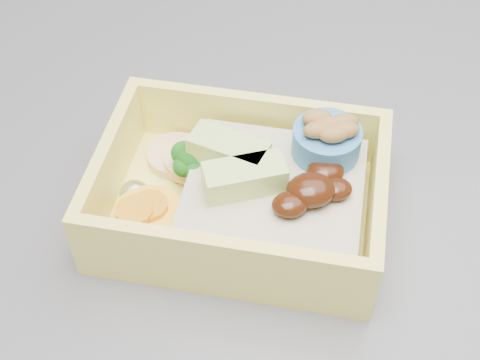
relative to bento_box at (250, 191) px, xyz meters
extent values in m
cube|color=#313135|center=(0.12, -0.08, -0.04)|extent=(1.24, 0.84, 0.04)
cube|color=#FAEE67|center=(-0.01, 0.00, -0.02)|extent=(0.23, 0.19, 0.01)
cube|color=#FAEE67|center=(0.01, 0.06, 0.01)|extent=(0.18, 0.07, 0.05)
cube|color=#FAEE67|center=(-0.03, -0.06, 0.01)|extent=(0.18, 0.07, 0.05)
cube|color=#FAEE67|center=(0.08, -0.03, 0.01)|extent=(0.05, 0.12, 0.05)
cube|color=#FAEE67|center=(-0.09, 0.03, 0.01)|extent=(0.05, 0.12, 0.05)
cube|color=gray|center=(0.02, -0.01, 0.00)|extent=(0.15, 0.14, 0.03)
ellipsoid|color=black|center=(0.04, -0.02, 0.02)|extent=(0.04, 0.04, 0.02)
ellipsoid|color=black|center=(0.05, -0.01, 0.02)|extent=(0.03, 0.03, 0.01)
ellipsoid|color=black|center=(0.02, -0.03, 0.02)|extent=(0.03, 0.03, 0.01)
ellipsoid|color=black|center=(0.05, -0.02, 0.02)|extent=(0.03, 0.02, 0.01)
cube|color=#BEDF75|center=(0.00, -0.01, 0.02)|extent=(0.06, 0.03, 0.02)
cube|color=#BEDF75|center=(-0.01, 0.02, 0.02)|extent=(0.06, 0.05, 0.02)
cylinder|color=#6DA156|center=(-0.04, 0.03, -0.01)|extent=(0.01, 0.01, 0.02)
sphere|color=#186316|center=(-0.04, 0.03, 0.01)|extent=(0.02, 0.02, 0.02)
sphere|color=#186316|center=(-0.03, 0.03, 0.01)|extent=(0.02, 0.02, 0.02)
sphere|color=#186316|center=(-0.04, 0.03, 0.01)|extent=(0.02, 0.02, 0.02)
sphere|color=#186316|center=(-0.04, 0.02, 0.01)|extent=(0.01, 0.01, 0.01)
sphere|color=#186316|center=(-0.04, 0.02, 0.01)|extent=(0.01, 0.01, 0.01)
sphere|color=#186316|center=(-0.03, 0.04, 0.01)|extent=(0.01, 0.01, 0.01)
cylinder|color=yellow|center=(-0.07, -0.01, -0.01)|extent=(0.05, 0.05, 0.02)
cylinder|color=orange|center=(-0.07, -0.01, 0.01)|extent=(0.03, 0.03, 0.00)
cylinder|color=orange|center=(-0.08, -0.01, 0.01)|extent=(0.03, 0.03, 0.00)
cylinder|color=#DAB17D|center=(-0.05, 0.05, -0.01)|extent=(0.04, 0.04, 0.01)
cylinder|color=#DAB17D|center=(-0.04, 0.04, -0.01)|extent=(0.04, 0.04, 0.01)
ellipsoid|color=silver|center=(-0.01, 0.05, -0.01)|extent=(0.02, 0.02, 0.02)
ellipsoid|color=silver|center=(-0.08, 0.01, -0.01)|extent=(0.02, 0.02, 0.02)
cylinder|color=#3779BE|center=(0.06, 0.02, 0.02)|extent=(0.05, 0.05, 0.02)
ellipsoid|color=brown|center=(0.06, 0.02, 0.04)|extent=(0.02, 0.02, 0.01)
ellipsoid|color=brown|center=(0.07, 0.02, 0.04)|extent=(0.02, 0.02, 0.01)
ellipsoid|color=brown|center=(0.05, 0.02, 0.04)|extent=(0.02, 0.02, 0.01)
ellipsoid|color=brown|center=(0.06, 0.01, 0.04)|extent=(0.02, 0.02, 0.01)
ellipsoid|color=brown|center=(0.05, 0.01, 0.04)|extent=(0.02, 0.02, 0.01)
ellipsoid|color=brown|center=(0.06, 0.01, 0.04)|extent=(0.02, 0.02, 0.01)
camera|label=1|loc=(-0.05, -0.30, 0.35)|focal=50.00mm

